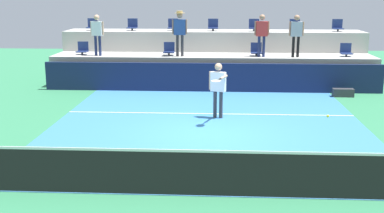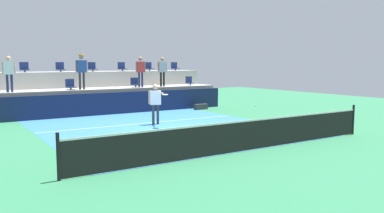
% 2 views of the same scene
% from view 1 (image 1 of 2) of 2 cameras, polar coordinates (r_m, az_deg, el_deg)
% --- Properties ---
extents(ground_plane, '(40.00, 40.00, 0.00)m').
position_cam_1_polar(ground_plane, '(13.13, 1.78, -3.42)').
color(ground_plane, '#2D754C').
extents(court_inner_paint, '(9.00, 10.00, 0.01)m').
position_cam_1_polar(court_inner_paint, '(14.09, 1.89, -2.24)').
color(court_inner_paint, teal).
rests_on(court_inner_paint, ground_plane).
extents(court_service_line, '(9.00, 0.06, 0.00)m').
position_cam_1_polar(court_service_line, '(15.45, 2.03, -0.85)').
color(court_service_line, white).
rests_on(court_service_line, ground_plane).
extents(tennis_net, '(10.48, 0.08, 1.07)m').
position_cam_1_polar(tennis_net, '(9.18, 1.10, -7.58)').
color(tennis_net, black).
rests_on(tennis_net, ground_plane).
extents(sponsor_backboard, '(13.00, 0.16, 1.10)m').
position_cam_1_polar(sponsor_backboard, '(18.86, 2.30, 3.42)').
color(sponsor_backboard, '#141E42').
rests_on(sponsor_backboard, ground_plane).
extents(seating_tier_lower, '(13.00, 1.80, 1.25)m').
position_cam_1_polar(seating_tier_lower, '(20.13, 2.37, 4.26)').
color(seating_tier_lower, '#ADAAA3').
rests_on(seating_tier_lower, ground_plane).
extents(seating_tier_upper, '(13.00, 1.80, 2.10)m').
position_cam_1_polar(seating_tier_upper, '(21.85, 2.47, 6.09)').
color(seating_tier_upper, '#ADAAA3').
rests_on(seating_tier_upper, ground_plane).
extents(stadium_chair_lower_far_left, '(0.44, 0.40, 0.52)m').
position_cam_1_polar(stadium_chair_lower_far_left, '(20.74, -12.65, 6.56)').
color(stadium_chair_lower_far_left, '#2D2D33').
rests_on(stadium_chair_lower_far_left, seating_tier_lower).
extents(stadium_chair_lower_left, '(0.44, 0.40, 0.52)m').
position_cam_1_polar(stadium_chair_lower_left, '(20.05, -2.69, 6.64)').
color(stadium_chair_lower_left, '#2D2D33').
rests_on(stadium_chair_lower_left, seating_tier_lower).
extents(stadium_chair_lower_right, '(0.44, 0.40, 0.52)m').
position_cam_1_polar(stadium_chair_lower_right, '(20.00, 7.51, 6.53)').
color(stadium_chair_lower_right, '#2D2D33').
rests_on(stadium_chair_lower_right, seating_tier_lower).
extents(stadium_chair_lower_far_right, '(0.44, 0.40, 0.52)m').
position_cam_1_polar(stadium_chair_lower_far_right, '(20.57, 17.54, 6.21)').
color(stadium_chair_lower_far_right, '#2D2D33').
rests_on(stadium_chair_lower_far_right, seating_tier_lower).
extents(stadium_chair_upper_far_left, '(0.44, 0.40, 0.52)m').
position_cam_1_polar(stadium_chair_upper_far_left, '(22.40, -11.57, 9.27)').
color(stadium_chair_upper_far_left, '#2D2D33').
rests_on(stadium_chair_upper_far_left, seating_tier_upper).
extents(stadium_chair_upper_left, '(0.44, 0.40, 0.52)m').
position_cam_1_polar(stadium_chair_upper_left, '(22.01, -6.98, 9.37)').
color(stadium_chair_upper_left, '#2D2D33').
rests_on(stadium_chair_upper_left, seating_tier_upper).
extents(stadium_chair_upper_mid_left, '(0.44, 0.40, 0.52)m').
position_cam_1_polar(stadium_chair_upper_mid_left, '(21.76, -2.23, 9.41)').
color(stadium_chair_upper_mid_left, '#2D2D33').
rests_on(stadium_chair_upper_mid_left, seating_tier_upper).
extents(stadium_chair_upper_center, '(0.44, 0.40, 0.52)m').
position_cam_1_polar(stadium_chair_upper_center, '(21.66, 2.48, 9.39)').
color(stadium_chair_upper_center, '#2D2D33').
rests_on(stadium_chair_upper_center, seating_tier_upper).
extents(stadium_chair_upper_mid_right, '(0.44, 0.40, 0.52)m').
position_cam_1_polar(stadium_chair_upper_mid_right, '(21.71, 7.25, 9.31)').
color(stadium_chair_upper_mid_right, '#2D2D33').
rests_on(stadium_chair_upper_mid_right, seating_tier_upper).
extents(stadium_chair_upper_right, '(0.44, 0.40, 0.52)m').
position_cam_1_polar(stadium_chair_upper_right, '(21.90, 11.91, 9.17)').
color(stadium_chair_upper_right, '#2D2D33').
rests_on(stadium_chair_upper_right, seating_tier_upper).
extents(stadium_chair_upper_far_right, '(0.44, 0.40, 0.52)m').
position_cam_1_polar(stadium_chair_upper_far_right, '(22.24, 16.64, 8.96)').
color(stadium_chair_upper_far_right, '#2D2D33').
rests_on(stadium_chair_upper_far_right, seating_tier_upper).
extents(tennis_player, '(0.57, 1.30, 1.69)m').
position_cam_1_polar(tennis_player, '(14.73, 3.06, 2.54)').
color(tennis_player, '#2D2D33').
rests_on(tennis_player, ground_plane).
extents(spectator_in_grey, '(0.58, 0.26, 1.63)m').
position_cam_1_polar(spectator_in_grey, '(20.10, -11.01, 8.62)').
color(spectator_in_grey, navy).
rests_on(spectator_in_grey, seating_tier_lower).
extents(spectator_with_hat, '(0.60, 0.43, 1.79)m').
position_cam_1_polar(spectator_with_hat, '(19.55, -1.44, 9.11)').
color(spectator_with_hat, '#2D2D33').
rests_on(spectator_with_hat, seating_tier_lower).
extents(spectator_in_white, '(0.58, 0.22, 1.66)m').
position_cam_1_polar(spectator_in_white, '(19.55, 8.16, 8.66)').
color(spectator_in_white, navy).
rests_on(spectator_in_white, seating_tier_lower).
extents(spectator_leaning_on_rail, '(0.58, 0.23, 1.65)m').
position_cam_1_polar(spectator_leaning_on_rail, '(19.71, 12.09, 8.51)').
color(spectator_leaning_on_rail, black).
rests_on(spectator_leaning_on_rail, seating_tier_lower).
extents(tennis_ball, '(0.07, 0.07, 0.07)m').
position_cam_1_polar(tennis_ball, '(11.81, 15.57, -1.08)').
color(tennis_ball, '#CCE033').
extents(equipment_bag, '(0.76, 0.28, 0.30)m').
position_cam_1_polar(equipment_bag, '(18.79, 17.22, 1.55)').
color(equipment_bag, '#333338').
rests_on(equipment_bag, ground_plane).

